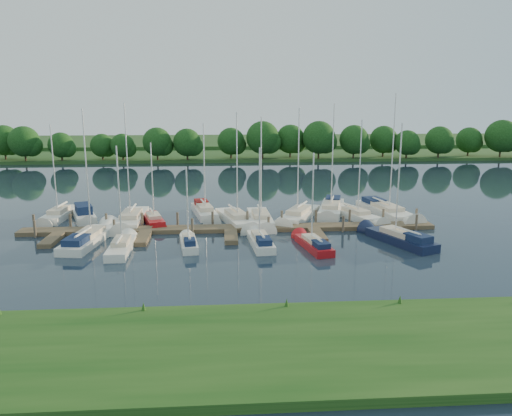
{
  "coord_description": "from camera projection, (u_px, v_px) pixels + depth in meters",
  "views": [
    {
      "loc": [
        -0.75,
        -38.94,
        12.56
      ],
      "look_at": [
        2.5,
        8.0,
        2.2
      ],
      "focal_mm": 35.0,
      "sensor_mm": 36.0,
      "label": 1
    }
  ],
  "objects": [
    {
      "name": "sailboat_s_3",
      "position": [
        260.0,
        242.0,
        43.54
      ],
      "size": [
        2.15,
        6.89,
        8.87
      ],
      "rotation": [
        0.0,
        0.0,
        0.09
      ],
      "color": "white",
      "rests_on": "ground"
    },
    {
      "name": "sailboat_s_1",
      "position": [
        122.0,
        247.0,
        41.99
      ],
      "size": [
        1.8,
        7.08,
        9.2
      ],
      "rotation": [
        0.0,
        0.0,
        0.02
      ],
      "color": "white",
      "rests_on": "ground"
    },
    {
      "name": "treeline",
      "position": [
        238.0,
        141.0,
        100.58
      ],
      "size": [
        148.31,
        9.64,
        8.32
      ],
      "color": "#38281C",
      "rests_on": "ground"
    },
    {
      "name": "sailboat_n_7",
      "position": [
        298.0,
        217.0,
        52.84
      ],
      "size": [
        5.74,
        9.24,
        12.11
      ],
      "rotation": [
        0.0,
        0.0,
        2.68
      ],
      "color": "white",
      "rests_on": "ground"
    },
    {
      "name": "sailboat_n_0",
      "position": [
        59.0,
        216.0,
        53.16
      ],
      "size": [
        2.34,
        8.14,
        10.44
      ],
      "rotation": [
        0.0,
        0.0,
        3.08
      ],
      "color": "white",
      "rests_on": "ground"
    },
    {
      "name": "sailboat_n_3",
      "position": [
        154.0,
        221.0,
        51.21
      ],
      "size": [
        3.13,
        6.72,
        8.64
      ],
      "rotation": [
        0.0,
        0.0,
        3.43
      ],
      "color": "#A60F14",
      "rests_on": "ground"
    },
    {
      "name": "near_bank",
      "position": [
        239.0,
        349.0,
        25.05
      ],
      "size": [
        90.0,
        10.0,
        0.5
      ],
      "primitive_type": "cube",
      "color": "#174212",
      "rests_on": "ground"
    },
    {
      "name": "sailboat_n_9",
      "position": [
        356.0,
        216.0,
        53.09
      ],
      "size": [
        4.52,
        8.44,
        10.85
      ],
      "rotation": [
        0.0,
        0.0,
        3.52
      ],
      "color": "white",
      "rests_on": "ground"
    },
    {
      "name": "far_shore",
      "position": [
        225.0,
        153.0,
        113.7
      ],
      "size": [
        180.0,
        30.0,
        0.6
      ],
      "primitive_type": "cube",
      "color": "#21451A",
      "rests_on": "ground"
    },
    {
      "name": "sailboat_s_4",
      "position": [
        313.0,
        245.0,
        42.7
      ],
      "size": [
        2.57,
        6.66,
        8.48
      ],
      "rotation": [
        0.0,
        0.0,
        0.19
      ],
      "color": "#A60F14",
      "rests_on": "ground"
    },
    {
      "name": "distant_hill",
      "position": [
        224.0,
        142.0,
        137.97
      ],
      "size": [
        220.0,
        40.0,
        1.4
      ],
      "primitive_type": "cube",
      "color": "#325826",
      "rests_on": "ground"
    },
    {
      "name": "ground",
      "position": [
        232.0,
        256.0,
        40.69
      ],
      "size": [
        260.0,
        260.0,
        0.0
      ],
      "primitive_type": "plane",
      "color": "#182431",
      "rests_on": "ground"
    },
    {
      "name": "sailboat_n_2",
      "position": [
        131.0,
        221.0,
        51.14
      ],
      "size": [
        2.37,
        9.92,
        12.62
      ],
      "rotation": [
        0.0,
        0.0,
        3.14
      ],
      "color": "white",
      "rests_on": "ground"
    },
    {
      "name": "sailboat_n_6",
      "position": [
        261.0,
        220.0,
        51.4
      ],
      "size": [
        2.37,
        8.87,
        11.27
      ],
      "rotation": [
        0.0,
        0.0,
        3.18
      ],
      "color": "white",
      "rests_on": "ground"
    },
    {
      "name": "sailboat_s_5",
      "position": [
        399.0,
        239.0,
        44.16
      ],
      "size": [
        4.71,
        8.39,
        10.98
      ],
      "rotation": [
        0.0,
        0.0,
        0.4
      ],
      "color": "#0F1834",
      "rests_on": "ground"
    },
    {
      "name": "sailboat_s_2",
      "position": [
        189.0,
        244.0,
        42.94
      ],
      "size": [
        1.91,
        5.55,
        7.29
      ],
      "rotation": [
        0.0,
        0.0,
        0.13
      ],
      "color": "white",
      "rests_on": "ground"
    },
    {
      "name": "motorboat",
      "position": [
        84.0,
        216.0,
        52.84
      ],
      "size": [
        3.87,
        6.74,
        2.0
      ],
      "rotation": [
        0.0,
        0.0,
        3.51
      ],
      "color": "white",
      "rests_on": "ground"
    },
    {
      "name": "mooring_pilings",
      "position": [
        230.0,
        223.0,
        48.78
      ],
      "size": [
        38.24,
        2.84,
        2.0
      ],
      "color": "#473D33",
      "rests_on": "ground"
    },
    {
      "name": "sailboat_n_10",
      "position": [
        387.0,
        212.0,
        54.93
      ],
      "size": [
        4.29,
        10.93,
        13.59
      ],
      "rotation": [
        0.0,
        0.0,
        3.34
      ],
      "color": "white",
      "rests_on": "ground"
    },
    {
      "name": "sailboat_n_8",
      "position": [
        331.0,
        209.0,
        56.15
      ],
      "size": [
        4.64,
        9.96,
        12.49
      ],
      "rotation": [
        0.0,
        0.0,
        2.85
      ],
      "color": "white",
      "rests_on": "ground"
    },
    {
      "name": "dock",
      "position": [
        230.0,
        230.0,
        47.76
      ],
      "size": [
        40.0,
        6.0,
        0.4
      ],
      "color": "brown",
      "rests_on": "ground"
    },
    {
      "name": "sailboat_n_4",
      "position": [
        205.0,
        213.0,
        54.54
      ],
      "size": [
        3.25,
        8.17,
        10.46
      ],
      "rotation": [
        0.0,
        0.0,
        3.34
      ],
      "color": "white",
      "rests_on": "ground"
    },
    {
      "name": "sailboat_s_0",
      "position": [
        90.0,
        239.0,
        44.43
      ],
      "size": [
        3.39,
        9.72,
        12.13
      ],
      "rotation": [
        0.0,
        0.0,
        -0.14
      ],
      "color": "white",
      "rests_on": "ground"
    },
    {
      "name": "sailboat_n_5",
      "position": [
        237.0,
        221.0,
        51.22
      ],
      "size": [
        4.13,
        9.24,
        11.7
      ],
      "rotation": [
        0.0,
        0.0,
        3.41
      ],
      "color": "white",
      "rests_on": "ground"
    }
  ]
}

